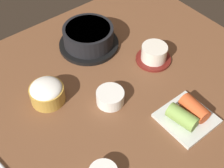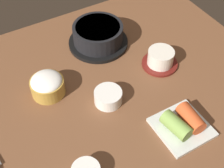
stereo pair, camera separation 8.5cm
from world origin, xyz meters
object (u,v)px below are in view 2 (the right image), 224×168
Objects in this scene: rice_bowl at (47,85)px; kimchi_plate at (183,124)px; stone_pot at (98,35)px; banchan_cup_center at (108,97)px; tea_cup_with_saucer at (161,59)px.

rice_bowl is 37.34cm from kimchi_plate.
stone_pot is 24.57cm from rice_bowl.
rice_bowl is 16.97cm from banchan_cup_center.
banchan_cup_center is 0.59× the size of kimchi_plate.
kimchi_plate is (-8.71, -21.26, -0.53)cm from tea_cup_with_saucer.
stone_pot is at bearing 94.10° from kimchi_plate.
tea_cup_with_saucer is (33.32, -6.79, -0.66)cm from rice_bowl.
banchan_cup_center is at bearing 124.80° from kimchi_plate.
kimchi_plate is at bearing -48.74° from rice_bowl.
tea_cup_with_saucer is 20.96cm from banchan_cup_center.
banchan_cup_center is 20.69cm from kimchi_plate.
rice_bowl is 0.86× the size of tea_cup_with_saucer.
rice_bowl is 0.72× the size of kimchi_plate.
tea_cup_with_saucer is 0.84× the size of kimchi_plate.
banchan_cup_center is (-8.98, -22.43, -1.49)cm from stone_pot.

